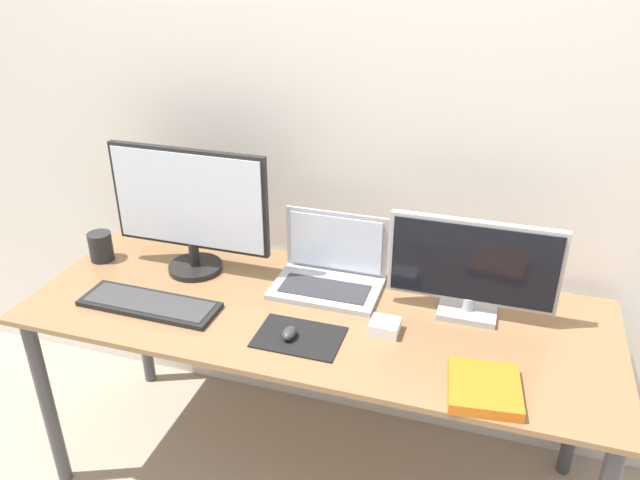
{
  "coord_description": "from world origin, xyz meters",
  "views": [
    {
      "loc": [
        0.51,
        -1.23,
        1.81
      ],
      "look_at": [
        0.0,
        0.4,
        0.94
      ],
      "focal_mm": 35.0,
      "sensor_mm": 36.0,
      "label": 1
    }
  ],
  "objects": [
    {
      "name": "wall_back",
      "position": [
        0.0,
        0.76,
        1.25
      ],
      "size": [
        7.0,
        0.05,
        2.5
      ],
      "color": "silver",
      "rests_on": "ground_plane"
    },
    {
      "name": "monitor_right",
      "position": [
        0.46,
        0.47,
        0.89
      ],
      "size": [
        0.51,
        0.13,
        0.32
      ],
      "color": "#B2B2B7",
      "rests_on": "desk"
    },
    {
      "name": "mouse",
      "position": [
        -0.02,
        0.18,
        0.74
      ],
      "size": [
        0.04,
        0.06,
        0.03
      ],
      "color": "#333333",
      "rests_on": "mousepad"
    },
    {
      "name": "power_brick",
      "position": [
        0.23,
        0.29,
        0.74
      ],
      "size": [
        0.09,
        0.08,
        0.04
      ],
      "color": "white",
      "rests_on": "desk"
    },
    {
      "name": "mousepad",
      "position": [
        -0.0,
        0.19,
        0.72
      ],
      "size": [
        0.25,
        0.18,
        0.0
      ],
      "color": "black",
      "rests_on": "desk"
    },
    {
      "name": "keyboard",
      "position": [
        -0.51,
        0.21,
        0.73
      ],
      "size": [
        0.45,
        0.15,
        0.02
      ],
      "color": "black",
      "rests_on": "desk"
    },
    {
      "name": "desk",
      "position": [
        0.0,
        0.35,
        0.63
      ],
      "size": [
        1.85,
        0.69,
        0.72
      ],
      "color": "olive",
      "rests_on": "ground_plane"
    },
    {
      "name": "laptop",
      "position": [
        0.0,
        0.51,
        0.78
      ],
      "size": [
        0.35,
        0.23,
        0.24
      ],
      "color": "#ADADB2",
      "rests_on": "desk"
    },
    {
      "name": "book",
      "position": [
        0.54,
        0.1,
        0.74
      ],
      "size": [
        0.21,
        0.22,
        0.03
      ],
      "color": "orange",
      "rests_on": "desk"
    },
    {
      "name": "monitor_left",
      "position": [
        -0.48,
        0.47,
        0.96
      ],
      "size": [
        0.56,
        0.19,
        0.45
      ],
      "color": "black",
      "rests_on": "desk"
    },
    {
      "name": "mug",
      "position": [
        -0.84,
        0.43,
        0.77
      ],
      "size": [
        0.08,
        0.08,
        0.1
      ],
      "color": "#262628",
      "rests_on": "desk"
    }
  ]
}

